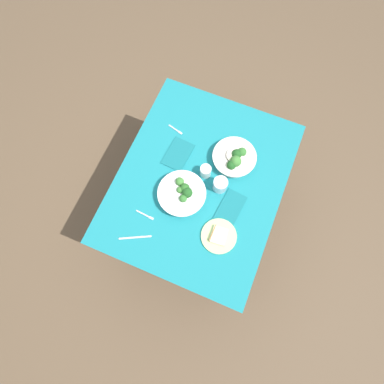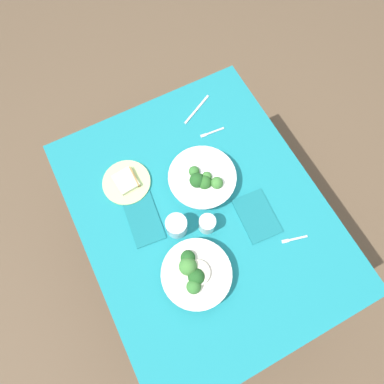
% 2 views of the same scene
% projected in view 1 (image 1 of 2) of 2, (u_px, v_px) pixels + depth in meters
% --- Properties ---
extents(ground_plane, '(6.00, 6.00, 0.00)m').
position_uv_depth(ground_plane, '(198.00, 212.00, 2.53)').
color(ground_plane, brown).
extents(dining_table, '(1.19, 0.96, 0.74)m').
position_uv_depth(dining_table, '(200.00, 188.00, 1.94)').
color(dining_table, '#197A84').
rests_on(dining_table, ground_plane).
extents(broccoli_bowl_far, '(0.26, 0.26, 0.10)m').
position_uv_depth(broccoli_bowl_far, '(235.00, 158.00, 1.83)').
color(broccoli_bowl_far, silver).
rests_on(broccoli_bowl_far, dining_table).
extents(broccoli_bowl_near, '(0.28, 0.28, 0.10)m').
position_uv_depth(broccoli_bowl_near, '(182.00, 194.00, 1.77)').
color(broccoli_bowl_near, white).
rests_on(broccoli_bowl_near, dining_table).
extents(bread_side_plate, '(0.20, 0.20, 0.03)m').
position_uv_depth(bread_side_plate, '(219.00, 236.00, 1.72)').
color(bread_side_plate, '#B7D684').
rests_on(bread_side_plate, dining_table).
extents(water_glass_center, '(0.07, 0.07, 0.08)m').
position_uv_depth(water_glass_center, '(206.00, 171.00, 1.80)').
color(water_glass_center, silver).
rests_on(water_glass_center, dining_table).
extents(water_glass_side, '(0.08, 0.08, 0.09)m').
position_uv_depth(water_glass_side, '(220.00, 185.00, 1.77)').
color(water_glass_side, silver).
rests_on(water_glass_side, dining_table).
extents(fork_by_far_bowl, '(0.02, 0.11, 0.00)m').
position_uv_depth(fork_by_far_bowl, '(146.00, 215.00, 1.76)').
color(fork_by_far_bowl, '#B7B7BC').
rests_on(fork_by_far_bowl, dining_table).
extents(fork_by_near_bowl, '(0.04, 0.10, 0.00)m').
position_uv_depth(fork_by_near_bowl, '(176.00, 130.00, 1.93)').
color(fork_by_near_bowl, '#B7B7BC').
rests_on(fork_by_near_bowl, dining_table).
extents(table_knife_left, '(0.09, 0.17, 0.00)m').
position_uv_depth(table_knife_left, '(135.00, 237.00, 1.72)').
color(table_knife_left, '#B7B7BC').
rests_on(table_knife_left, dining_table).
extents(napkin_folded_upper, '(0.23, 0.15, 0.01)m').
position_uv_depth(napkin_folded_upper, '(230.00, 209.00, 1.77)').
color(napkin_folded_upper, '#156870').
rests_on(napkin_folded_upper, dining_table).
extents(napkin_folded_lower, '(0.21, 0.15, 0.01)m').
position_uv_depth(napkin_folded_lower, '(178.00, 154.00, 1.88)').
color(napkin_folded_lower, '#156870').
rests_on(napkin_folded_lower, dining_table).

